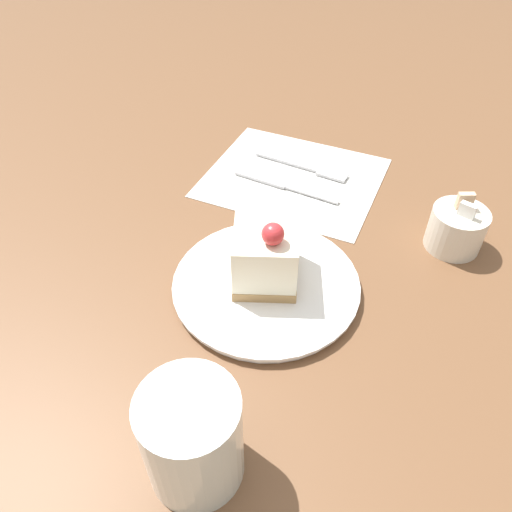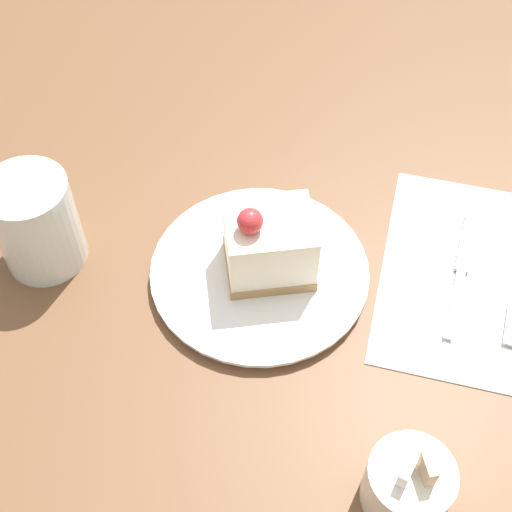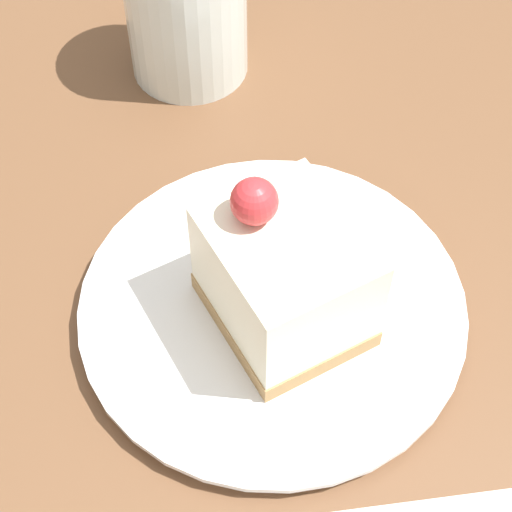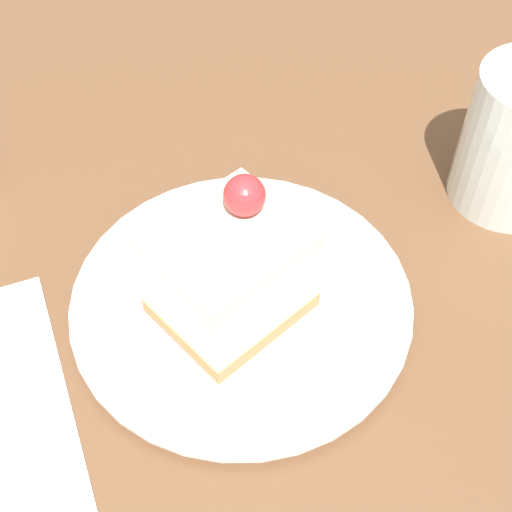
# 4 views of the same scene
# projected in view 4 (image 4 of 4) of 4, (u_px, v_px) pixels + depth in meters

# --- Properties ---
(ground_plane) EXTENTS (4.00, 4.00, 0.00)m
(ground_plane) POSITION_uv_depth(u_px,v_px,m) (261.00, 317.00, 0.47)
(ground_plane) COLOR brown
(plate) EXTENTS (0.22, 0.22, 0.01)m
(plate) POSITION_uv_depth(u_px,v_px,m) (242.00, 302.00, 0.46)
(plate) COLOR white
(plate) RESTS_ON ground_plane
(cake_slice) EXTENTS (0.10, 0.09, 0.10)m
(cake_slice) POSITION_uv_depth(u_px,v_px,m) (231.00, 271.00, 0.43)
(cake_slice) COLOR #AD8451
(cake_slice) RESTS_ON plate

